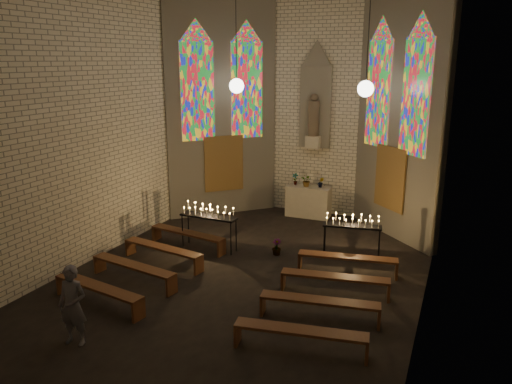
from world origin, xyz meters
TOP-DOWN VIEW (x-y plane):
  - floor at (0.00, 0.00)m, footprint 12.00×12.00m
  - room at (-0.00, 3.37)m, footprint 8.22×12.43m
  - altar at (0.00, 5.45)m, footprint 1.40×0.60m
  - flower_vase_left at (-0.49, 5.52)m, footprint 0.22×0.16m
  - flower_vase_center at (-0.06, 5.42)m, footprint 0.43×0.40m
  - flower_vase_right at (0.38, 5.48)m, footprint 0.21×0.19m
  - aisle_flower_pot at (0.22, 1.94)m, footprint 0.24×0.24m
  - votive_stand_left at (-1.61, 1.63)m, footprint 1.60×0.43m
  - votive_stand_right at (2.05, 2.54)m, footprint 1.51×0.60m
  - pew_left_0 at (-2.19, 1.49)m, footprint 2.35×0.70m
  - pew_right_0 at (2.19, 1.49)m, footprint 2.35×0.70m
  - pew_left_1 at (-2.19, 0.29)m, footprint 2.35×0.70m
  - pew_right_1 at (2.19, 0.29)m, footprint 2.35×0.70m
  - pew_left_2 at (-2.19, -0.91)m, footprint 2.35×0.70m
  - pew_right_2 at (2.19, -0.91)m, footprint 2.35×0.70m
  - pew_left_3 at (-2.19, -2.11)m, footprint 2.35×0.70m
  - pew_right_3 at (2.19, -2.11)m, footprint 2.35×0.70m
  - visitor at (-1.63, -3.41)m, footprint 0.59×0.44m

SIDE VIEW (x-z plane):
  - floor at x=0.00m, z-range 0.00..0.00m
  - aisle_flower_pot at x=0.22m, z-range 0.00..0.43m
  - pew_left_0 at x=-2.19m, z-range 0.14..0.59m
  - pew_right_0 at x=2.19m, z-range 0.14..0.59m
  - pew_left_1 at x=-2.19m, z-range 0.14..0.59m
  - pew_right_1 at x=2.19m, z-range 0.14..0.59m
  - pew_left_2 at x=-2.19m, z-range 0.14..0.59m
  - pew_right_2 at x=2.19m, z-range 0.14..0.59m
  - pew_left_3 at x=-2.19m, z-range 0.14..0.59m
  - pew_right_3 at x=2.19m, z-range 0.14..0.59m
  - altar at x=0.00m, z-range 0.00..1.00m
  - visitor at x=-1.63m, z-range 0.00..1.49m
  - votive_stand_right at x=2.05m, z-range 0.39..1.47m
  - votive_stand_left at x=-1.61m, z-range 0.42..1.58m
  - flower_vase_right at x=0.38m, z-range 1.00..1.34m
  - flower_vase_left at x=-0.49m, z-range 1.00..1.38m
  - flower_vase_center at x=-0.06m, z-range 1.00..1.40m
  - room at x=0.00m, z-range 0.21..7.22m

